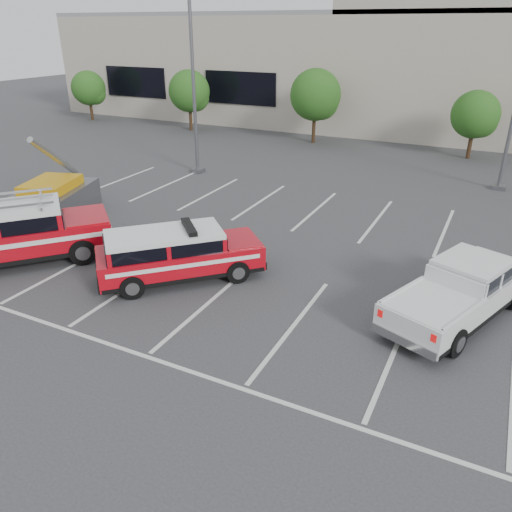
{
  "coord_description": "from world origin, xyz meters",
  "views": [
    {
      "loc": [
        6.9,
        -10.63,
        7.4
      ],
      "look_at": [
        0.8,
        1.58,
        1.05
      ],
      "focal_mm": 35.0,
      "sensor_mm": 36.0,
      "label": 1
    }
  ],
  "objects_px": {
    "tree_mid_right": "(477,116)",
    "white_pickup": "(460,296)",
    "fire_chief_suv": "(178,258)",
    "tree_far_left": "(90,89)",
    "ladder_suv": "(18,237)",
    "tree_mid_left": "(317,97)",
    "convention_building": "(425,63)",
    "light_pole_left": "(193,72)",
    "utility_rig": "(50,201)",
    "tree_left": "(191,93)"
  },
  "relations": [
    {
      "from": "tree_far_left",
      "to": "tree_left",
      "type": "bearing_deg",
      "value": 0.0
    },
    {
      "from": "fire_chief_suv",
      "to": "ladder_suv",
      "type": "relative_size",
      "value": 0.85
    },
    {
      "from": "tree_mid_right",
      "to": "ladder_suv",
      "type": "distance_m",
      "value": 25.61
    },
    {
      "from": "convention_building",
      "to": "tree_mid_right",
      "type": "bearing_deg",
      "value": -63.43
    },
    {
      "from": "white_pickup",
      "to": "utility_rig",
      "type": "relative_size",
      "value": 1.18
    },
    {
      "from": "tree_far_left",
      "to": "light_pole_left",
      "type": "height_order",
      "value": "light_pole_left"
    },
    {
      "from": "convention_building",
      "to": "fire_chief_suv",
      "type": "bearing_deg",
      "value": -93.44
    },
    {
      "from": "tree_left",
      "to": "fire_chief_suv",
      "type": "bearing_deg",
      "value": -57.85
    },
    {
      "from": "fire_chief_suv",
      "to": "utility_rig",
      "type": "bearing_deg",
      "value": -150.75
    },
    {
      "from": "tree_mid_left",
      "to": "white_pickup",
      "type": "relative_size",
      "value": 0.87
    },
    {
      "from": "convention_building",
      "to": "tree_far_left",
      "type": "relative_size",
      "value": 15.04
    },
    {
      "from": "fire_chief_suv",
      "to": "tree_mid_left",
      "type": "bearing_deg",
      "value": 143.97
    },
    {
      "from": "tree_far_left",
      "to": "convention_building",
      "type": "bearing_deg",
      "value": 21.37
    },
    {
      "from": "tree_mid_right",
      "to": "light_pole_left",
      "type": "distance_m",
      "value": 16.72
    },
    {
      "from": "convention_building",
      "to": "fire_chief_suv",
      "type": "height_order",
      "value": "convention_building"
    },
    {
      "from": "tree_mid_right",
      "to": "convention_building",
      "type": "bearing_deg",
      "value": 116.57
    },
    {
      "from": "tree_mid_right",
      "to": "fire_chief_suv",
      "type": "relative_size",
      "value": 0.81
    },
    {
      "from": "convention_building",
      "to": "tree_mid_left",
      "type": "height_order",
      "value": "convention_building"
    },
    {
      "from": "convention_building",
      "to": "utility_rig",
      "type": "relative_size",
      "value": 12.7
    },
    {
      "from": "fire_chief_suv",
      "to": "light_pole_left",
      "type": "bearing_deg",
      "value": 165.12
    },
    {
      "from": "tree_mid_left",
      "to": "white_pickup",
      "type": "distance_m",
      "value": 22.78
    },
    {
      "from": "ladder_suv",
      "to": "utility_rig",
      "type": "distance_m",
      "value": 4.42
    },
    {
      "from": "fire_chief_suv",
      "to": "utility_rig",
      "type": "xyz_separation_m",
      "value": [
        -8.05,
        2.31,
        -0.03
      ]
    },
    {
      "from": "convention_building",
      "to": "ladder_suv",
      "type": "xyz_separation_m",
      "value": [
        -7.42,
        -32.21,
        -3.82
      ]
    },
    {
      "from": "tree_mid_left",
      "to": "fire_chief_suv",
      "type": "relative_size",
      "value": 0.99
    },
    {
      "from": "tree_mid_left",
      "to": "fire_chief_suv",
      "type": "height_order",
      "value": "tree_mid_left"
    },
    {
      "from": "tree_mid_right",
      "to": "ladder_suv",
      "type": "xyz_separation_m",
      "value": [
        -12.33,
        -22.39,
        -1.6
      ]
    },
    {
      "from": "tree_far_left",
      "to": "fire_chief_suv",
      "type": "distance_m",
      "value": 31.4
    },
    {
      "from": "tree_far_left",
      "to": "ladder_suv",
      "type": "distance_m",
      "value": 28.57
    },
    {
      "from": "utility_rig",
      "to": "light_pole_left",
      "type": "bearing_deg",
      "value": 61.33
    },
    {
      "from": "convention_building",
      "to": "fire_chief_suv",
      "type": "distance_m",
      "value": 31.18
    },
    {
      "from": "tree_left",
      "to": "tree_mid_left",
      "type": "height_order",
      "value": "tree_mid_left"
    },
    {
      "from": "convention_building",
      "to": "ladder_suv",
      "type": "height_order",
      "value": "convention_building"
    },
    {
      "from": "tree_mid_right",
      "to": "white_pickup",
      "type": "relative_size",
      "value": 0.71
    },
    {
      "from": "convention_building",
      "to": "tree_far_left",
      "type": "height_order",
      "value": "convention_building"
    },
    {
      "from": "tree_mid_left",
      "to": "ladder_suv",
      "type": "distance_m",
      "value": 22.61
    },
    {
      "from": "tree_mid_right",
      "to": "tree_left",
      "type": "bearing_deg",
      "value": 180.0
    },
    {
      "from": "tree_far_left",
      "to": "ladder_suv",
      "type": "relative_size",
      "value": 0.69
    },
    {
      "from": "fire_chief_suv",
      "to": "tree_far_left",
      "type": "bearing_deg",
      "value": -176.94
    },
    {
      "from": "tree_far_left",
      "to": "tree_mid_right",
      "type": "height_order",
      "value": "same"
    },
    {
      "from": "white_pickup",
      "to": "ladder_suv",
      "type": "distance_m",
      "value": 14.1
    },
    {
      "from": "tree_far_left",
      "to": "tree_left",
      "type": "distance_m",
      "value": 10.0
    },
    {
      "from": "tree_mid_left",
      "to": "tree_mid_right",
      "type": "distance_m",
      "value": 10.01
    },
    {
      "from": "tree_far_left",
      "to": "fire_chief_suv",
      "type": "relative_size",
      "value": 0.81
    },
    {
      "from": "tree_left",
      "to": "tree_mid_left",
      "type": "bearing_deg",
      "value": 0.0
    },
    {
      "from": "tree_mid_right",
      "to": "tree_far_left",
      "type": "bearing_deg",
      "value": 180.0
    },
    {
      "from": "ladder_suv",
      "to": "tree_far_left",
      "type": "bearing_deg",
      "value": 169.6
    },
    {
      "from": "tree_far_left",
      "to": "light_pole_left",
      "type": "distance_m",
      "value": 19.85
    },
    {
      "from": "convention_building",
      "to": "white_pickup",
      "type": "height_order",
      "value": "convention_building"
    },
    {
      "from": "tree_left",
      "to": "tree_mid_right",
      "type": "height_order",
      "value": "tree_left"
    }
  ]
}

